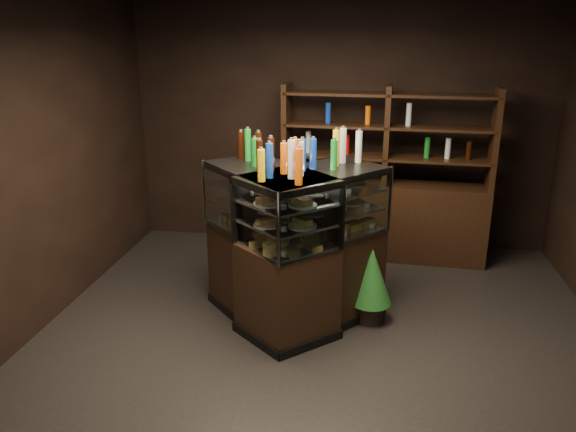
% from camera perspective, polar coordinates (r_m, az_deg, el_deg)
% --- Properties ---
extents(ground, '(5.00, 5.00, 0.00)m').
position_cam_1_polar(ground, '(5.00, 3.21, -12.57)').
color(ground, black).
rests_on(ground, ground).
extents(room_shell, '(5.02, 5.02, 3.01)m').
position_cam_1_polar(room_shell, '(4.34, 3.67, 10.01)').
color(room_shell, black).
rests_on(room_shell, ground).
extents(display_case, '(1.75, 1.42, 1.44)m').
position_cam_1_polar(display_case, '(5.11, 0.31, -5.75)').
color(display_case, black).
rests_on(display_case, ground).
extents(food_display, '(1.33, 1.00, 0.44)m').
position_cam_1_polar(food_display, '(4.89, 0.32, 0.73)').
color(food_display, '#CF814A').
rests_on(food_display, display_case).
extents(bottles_top, '(1.16, 0.86, 0.30)m').
position_cam_1_polar(bottles_top, '(4.77, 0.34, 6.29)').
color(bottles_top, '#0F38B2').
rests_on(bottles_top, display_case).
extents(potted_conifer, '(0.38, 0.38, 0.81)m').
position_cam_1_polar(potted_conifer, '(5.16, 8.52, -5.95)').
color(potted_conifer, black).
rests_on(potted_conifer, ground).
extents(back_shelving, '(2.37, 0.57, 2.00)m').
position_cam_1_polar(back_shelving, '(6.63, 9.63, 0.91)').
color(back_shelving, black).
rests_on(back_shelving, ground).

